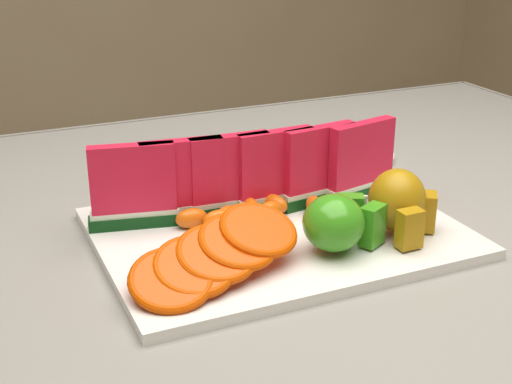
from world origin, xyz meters
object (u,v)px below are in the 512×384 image
platter (277,233)px  side_plate (333,155)px  apple_cluster (338,222)px  pear_cluster (400,202)px

platter → side_plate: (0.20, 0.21, -0.00)m
platter → side_plate: platter is taller
side_plate → apple_cluster: bearing=-119.2°
platter → apple_cluster: 0.09m
pear_cluster → side_plate: size_ratio=0.44×
platter → side_plate: 0.29m
platter → side_plate: bearing=47.4°
platter → pear_cluster: (0.12, -0.07, 0.04)m
pear_cluster → side_plate: pear_cluster is taller
pear_cluster → side_plate: (0.08, 0.28, -0.05)m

